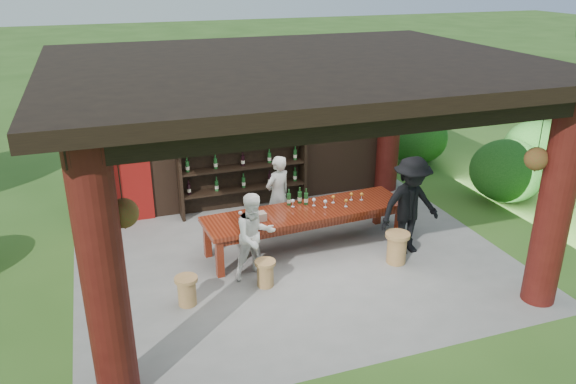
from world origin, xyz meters
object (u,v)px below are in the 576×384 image
object	(u,v)px
host	(278,195)
napkin_basket	(258,217)
stool_near_right	(397,247)
stool_far_left	(187,290)
tasting_table	(306,216)
stool_near_left	(265,273)
guest_man	(410,206)
wine_shelf	(243,156)
guest_woman	(255,236)

from	to	relation	value
host	napkin_basket	bearing A→B (deg)	29.74
stool_near_right	stool_far_left	bearing A→B (deg)	-178.35
tasting_table	stool_near_left	world-z (taller)	tasting_table
stool_far_left	host	xyz separation A→B (m)	(2.10, 1.91, 0.53)
guest_man	napkin_basket	world-z (taller)	guest_man
napkin_basket	stool_far_left	bearing A→B (deg)	-144.93
guest_man	stool_near_right	bearing A→B (deg)	-147.45
host	stool_near_left	bearing A→B (deg)	41.38
stool_near_left	napkin_basket	xyz separation A→B (m)	(0.16, 0.89, 0.58)
tasting_table	stool_near_left	bearing A→B (deg)	-136.73
wine_shelf	stool_far_left	bearing A→B (deg)	-118.85
guest_man	host	bearing A→B (deg)	137.55
tasting_table	stool_far_left	size ratio (longest dim) A/B	8.07
stool_near_left	host	xyz separation A→B (m)	(0.81, 1.79, 0.54)
wine_shelf	stool_near_right	distance (m)	3.74
wine_shelf	tasting_table	world-z (taller)	wine_shelf
stool_near_left	stool_near_right	xyz separation A→B (m)	(2.39, -0.02, 0.06)
tasting_table	napkin_basket	size ratio (longest dim) A/B	14.60
wine_shelf	napkin_basket	world-z (taller)	wine_shelf
tasting_table	stool_near_left	size ratio (longest dim) A/B	8.47
guest_woman	guest_man	distance (m)	2.84
napkin_basket	stool_near_right	bearing A→B (deg)	-22.18
napkin_basket	stool_near_left	bearing A→B (deg)	-99.91
tasting_table	guest_man	size ratio (longest dim) A/B	2.10
wine_shelf	guest_woman	xyz separation A→B (m)	(-0.54, -2.73, -0.45)
tasting_table	guest_man	xyz separation A→B (m)	(1.67, -0.76, 0.27)
tasting_table	guest_woman	world-z (taller)	guest_woman
guest_woman	stool_far_left	bearing A→B (deg)	-167.89
stool_near_left	stool_far_left	size ratio (longest dim) A/B	0.95
stool_far_left	guest_man	size ratio (longest dim) A/B	0.26
stool_near_right	guest_woman	size ratio (longest dim) A/B	0.38
tasting_table	host	distance (m)	0.83
wine_shelf	guest_man	distance (m)	3.63
host	guest_man	size ratio (longest dim) A/B	0.87
stool_near_right	guest_woman	world-z (taller)	guest_woman
stool_near_left	guest_woman	size ratio (longest dim) A/B	0.30
guest_woman	napkin_basket	size ratio (longest dim) A/B	5.70
tasting_table	guest_man	bearing A→B (deg)	-24.29
stool_near_left	guest_man	bearing A→B (deg)	5.68
stool_near_right	stool_near_left	bearing A→B (deg)	179.61
stool_near_left	tasting_table	bearing A→B (deg)	43.27
host	stool_near_right	bearing A→B (deg)	106.71
stool_near_right	host	world-z (taller)	host
stool_far_left	wine_shelf	bearing A→B (deg)	61.15
guest_woman	tasting_table	bearing A→B (deg)	21.88
wine_shelf	tasting_table	bearing A→B (deg)	-73.08
wine_shelf	napkin_basket	distance (m)	2.24
host	napkin_basket	size ratio (longest dim) A/B	6.01
wine_shelf	stool_near_left	world-z (taller)	wine_shelf
stool_near_left	guest_woman	distance (m)	0.61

